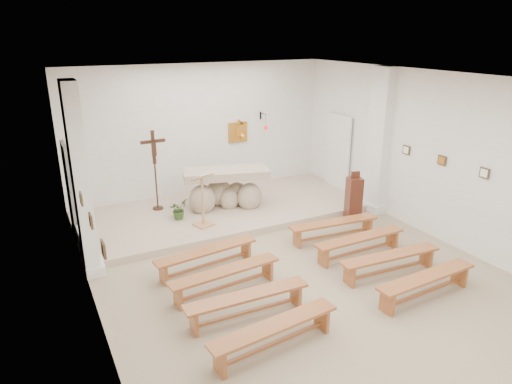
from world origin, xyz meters
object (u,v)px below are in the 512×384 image
crucifix_stand (155,165)px  bench_right_front (334,226)px  bench_right_third (390,260)px  donation_pedestal (354,199)px  bench_left_second (225,275)px  bench_left_third (247,300)px  bench_left_front (207,255)px  bench_right_fourth (426,281)px  bench_right_second (359,241)px  bench_left_fourth (274,331)px  altar (225,191)px  lectern (203,200)px

crucifix_stand → bench_right_front: crucifix_stand is taller
bench_right_third → donation_pedestal: bearing=69.9°
bench_left_second → bench_left_third: size_ratio=1.01×
bench_left_front → bench_right_fourth: 3.86m
bench_left_front → bench_left_second: (0.00, -0.85, 0.00)m
bench_left_front → donation_pedestal: bearing=3.1°
bench_left_second → bench_right_second: (2.89, 0.00, 0.00)m
bench_left_fourth → bench_right_fourth: same height
bench_right_front → bench_right_third: (0.00, -1.71, 0.00)m
bench_left_front → bench_left_third: size_ratio=1.01×
altar → bench_right_second: (1.41, -3.35, -0.24)m
altar → bench_left_front: bearing=-104.8°
bench_left_fourth → bench_left_front: bearing=84.3°
bench_left_second → bench_right_fourth: bearing=-35.5°
altar → bench_left_third: 4.47m
bench_left_fourth → bench_right_third: bearing=10.7°
bench_left_second → altar: bearing=61.2°
bench_right_third → bench_right_fourth: 0.85m
bench_left_front → bench_left_third: 1.71m
lectern → bench_right_front: bearing=-54.0°
bench_right_fourth → bench_left_fourth: bearing=177.5°
bench_right_front → bench_left_fourth: bearing=-133.2°
bench_left_front → bench_left_fourth: bearing=-96.8°
altar → bench_left_third: bearing=-93.6°
lectern → bench_right_third: bearing=-73.8°
bench_left_third → bench_left_fourth: 0.85m
crucifix_stand → bench_left_third: size_ratio=0.96×
lectern → bench_left_second: lectern is taller
altar → bench_right_fourth: bearing=-58.6°
lectern → altar: bearing=24.9°
donation_pedestal → bench_right_fourth: bearing=-93.0°
donation_pedestal → bench_right_front: donation_pedestal is taller
bench_left_second → bench_left_third: (0.00, -0.85, 0.00)m
bench_left_second → bench_left_fourth: same height
donation_pedestal → lectern: bearing=179.4°
donation_pedestal → bench_right_third: size_ratio=0.59×
lectern → bench_left_fourth: lectern is taller
crucifix_stand → bench_right_second: crucifix_stand is taller
bench_left_second → bench_right_second: same height
bench_right_second → bench_left_fourth: bearing=-150.0°
donation_pedestal → bench_left_fourth: 5.13m
crucifix_stand → bench_left_third: 4.92m
bench_left_third → bench_right_fourth: same height
bench_left_front → bench_left_fourth: size_ratio=1.00×
lectern → bench_right_front: 2.88m
crucifix_stand → bench_left_third: (0.05, -4.83, -0.95)m
crucifix_stand → bench_right_third: 5.73m
bench_right_third → bench_left_second: bearing=167.6°
crucifix_stand → donation_pedestal: 4.75m
lectern → bench_left_front: 1.81m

